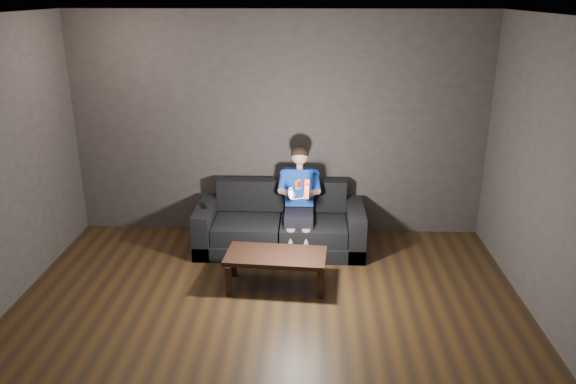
{
  "coord_description": "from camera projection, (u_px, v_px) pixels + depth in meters",
  "views": [
    {
      "loc": [
        0.38,
        -4.11,
        2.89
      ],
      "look_at": [
        0.15,
        1.55,
        0.85
      ],
      "focal_mm": 35.0,
      "sensor_mm": 36.0,
      "label": 1
    }
  ],
  "objects": [
    {
      "name": "back_wall",
      "position": [
        279.0,
        126.0,
        6.75
      ],
      "size": [
        5.0,
        0.04,
        2.7
      ],
      "primitive_type": "cube",
      "color": "#352F2D",
      "rests_on": "ground"
    },
    {
      "name": "child",
      "position": [
        299.0,
        194.0,
        6.43
      ],
      "size": [
        0.49,
        0.6,
        1.2
      ],
      "color": "black",
      "rests_on": "sofa"
    },
    {
      "name": "ceiling",
      "position": [
        258.0,
        19.0,
        3.95
      ],
      "size": [
        5.0,
        5.0,
        0.02
      ],
      "primitive_type": "cube",
      "color": "silver",
      "rests_on": "back_wall"
    },
    {
      "name": "nunchuk_white",
      "position": [
        291.0,
        193.0,
        5.94
      ],
      "size": [
        0.08,
        0.1,
        0.14
      ],
      "color": "white",
      "rests_on": "child"
    },
    {
      "name": "wii_remote_black",
      "position": [
        204.0,
        206.0,
        6.49
      ],
      "size": [
        0.07,
        0.15,
        0.03
      ],
      "color": "black",
      "rests_on": "sofa"
    },
    {
      "name": "coffee_table",
      "position": [
        276.0,
        258.0,
        5.71
      ],
      "size": [
        1.05,
        0.58,
        0.37
      ],
      "color": "black",
      "rests_on": "floor"
    },
    {
      "name": "sofa",
      "position": [
        280.0,
        228.0,
        6.62
      ],
      "size": [
        1.95,
        0.84,
        0.75
      ],
      "color": "black",
      "rests_on": "floor"
    },
    {
      "name": "floor",
      "position": [
        263.0,
        344.0,
        4.86
      ],
      "size": [
        5.0,
        5.0,
        0.0
      ],
      "primitive_type": "plane",
      "color": "black",
      "rests_on": "ground"
    },
    {
      "name": "wii_remote_red",
      "position": [
        307.0,
        189.0,
        5.91
      ],
      "size": [
        0.06,
        0.09,
        0.21
      ],
      "color": "#C8411B",
      "rests_on": "child"
    }
  ]
}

